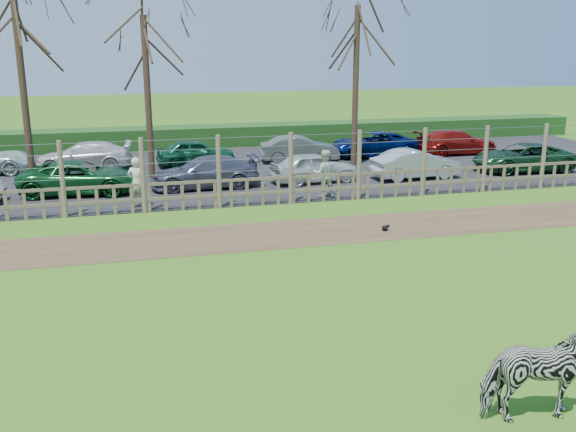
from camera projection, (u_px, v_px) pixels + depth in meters
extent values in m
plane|color=#649A2C|center=(272.00, 294.00, 14.38)|extent=(120.00, 120.00, 0.00)
cube|color=brown|center=(238.00, 237.00, 18.59)|extent=(34.00, 2.80, 0.01)
cube|color=#232326|center=(198.00, 172.00, 27.94)|extent=(44.00, 13.00, 0.04)
cube|color=#1E4716|center=(183.00, 137.00, 34.34)|extent=(46.00, 2.00, 1.10)
cube|color=brown|center=(220.00, 195.00, 21.74)|extent=(30.00, 0.06, 0.10)
cube|color=brown|center=(219.00, 181.00, 21.61)|extent=(30.00, 0.06, 0.10)
cylinder|color=brown|center=(62.00, 180.00, 20.34)|extent=(0.16, 0.16, 2.50)
cylinder|color=brown|center=(143.00, 176.00, 20.94)|extent=(0.16, 0.16, 2.50)
cylinder|color=brown|center=(219.00, 172.00, 21.54)|extent=(0.16, 0.16, 2.50)
cylinder|color=brown|center=(291.00, 169.00, 22.13)|extent=(0.16, 0.16, 2.50)
cylinder|color=brown|center=(359.00, 165.00, 22.73)|extent=(0.16, 0.16, 2.50)
cylinder|color=brown|center=(424.00, 162.00, 23.32)|extent=(0.16, 0.16, 2.50)
cylinder|color=brown|center=(485.00, 159.00, 23.92)|extent=(0.16, 0.16, 2.50)
cylinder|color=brown|center=(544.00, 156.00, 24.51)|extent=(0.16, 0.16, 2.50)
cylinder|color=gray|center=(219.00, 172.00, 21.54)|extent=(30.00, 0.02, 0.02)
cylinder|color=gray|center=(219.00, 160.00, 21.43)|extent=(30.00, 0.02, 0.02)
cylinder|color=gray|center=(218.00, 149.00, 21.33)|extent=(30.00, 0.02, 0.02)
cylinder|color=gray|center=(218.00, 138.00, 21.23)|extent=(30.00, 0.02, 0.02)
cylinder|color=#3D2B1E|center=(23.00, 91.00, 23.54)|extent=(0.26, 0.26, 7.50)
cylinder|color=#3D2B1E|center=(148.00, 99.00, 25.68)|extent=(0.26, 0.26, 6.50)
cylinder|color=#3D2B1E|center=(356.00, 88.00, 28.22)|extent=(0.26, 0.26, 7.00)
imported|color=gray|center=(543.00, 376.00, 9.39)|extent=(1.82, 0.92, 1.49)
imported|color=beige|center=(137.00, 182.00, 21.61)|extent=(0.73, 0.60, 1.72)
imported|color=silver|center=(324.00, 174.00, 23.05)|extent=(0.93, 0.78, 1.72)
sphere|color=black|center=(385.00, 228.00, 19.18)|extent=(0.18, 0.18, 0.18)
sphere|color=black|center=(388.00, 226.00, 19.19)|extent=(0.09, 0.09, 0.09)
imported|color=#135421|center=(80.00, 178.00, 23.65)|extent=(4.49, 2.40, 1.20)
imported|color=#525366|center=(205.00, 172.00, 24.62)|extent=(4.16, 1.74, 1.20)
imported|color=silver|center=(314.00, 167.00, 25.59)|extent=(3.67, 1.83, 1.20)
imported|color=silver|center=(415.00, 164.00, 26.30)|extent=(3.73, 1.56, 1.20)
imported|color=#174422|center=(523.00, 158.00, 27.77)|extent=(4.47, 2.34, 1.20)
imported|color=silver|center=(84.00, 156.00, 28.15)|extent=(4.22, 1.91, 1.20)
imported|color=#145832|center=(196.00, 152.00, 29.08)|extent=(3.60, 1.62, 1.20)
imported|color=slate|center=(299.00, 149.00, 30.00)|extent=(3.74, 1.60, 1.20)
imported|color=#041348|center=(372.00, 144.00, 31.40)|extent=(4.37, 2.10, 1.20)
imported|color=maroon|center=(457.00, 142.00, 32.07)|extent=(4.15, 1.72, 1.20)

